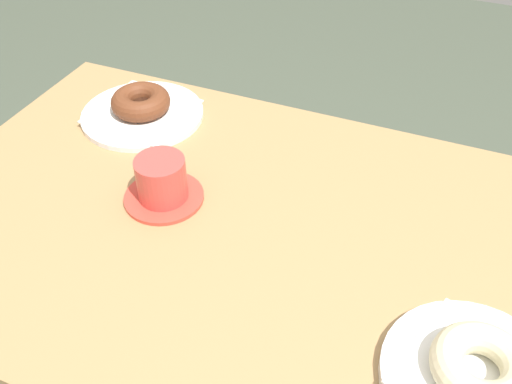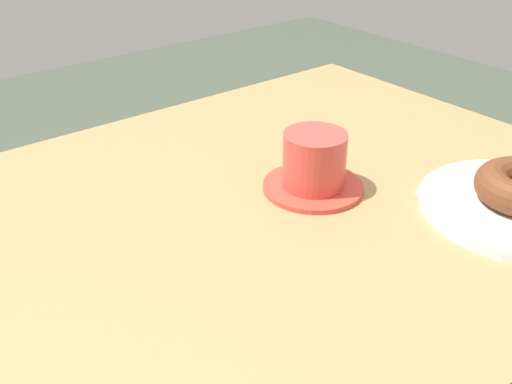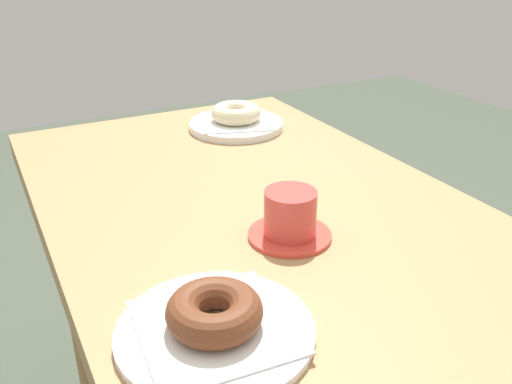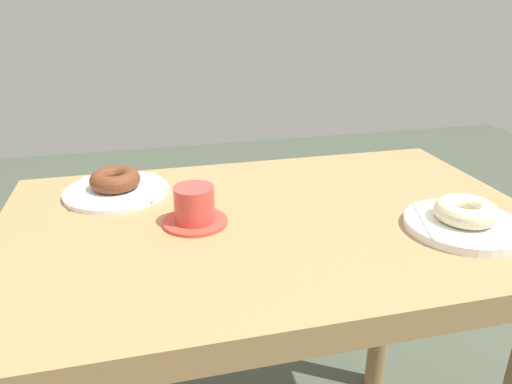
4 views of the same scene
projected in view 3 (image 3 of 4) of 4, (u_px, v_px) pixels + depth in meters
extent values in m
cube|color=#A07B4D|center=(250.00, 210.00, 0.95)|extent=(1.04, 0.66, 0.05)
cylinder|color=#9D764A|center=(79.00, 302.00, 1.34)|extent=(0.06, 0.06, 0.71)
cylinder|color=#9D764A|center=(263.00, 251.00, 1.56)|extent=(0.06, 0.06, 0.71)
cylinder|color=white|center=(215.00, 331.00, 0.62)|extent=(0.22, 0.22, 0.01)
cube|color=white|center=(215.00, 326.00, 0.61)|extent=(0.18, 0.18, 0.00)
torus|color=brown|center=(214.00, 311.00, 0.60)|extent=(0.11, 0.11, 0.04)
cylinder|color=white|center=(236.00, 125.00, 1.25)|extent=(0.21, 0.21, 0.02)
cube|color=white|center=(236.00, 121.00, 1.25)|extent=(0.19, 0.19, 0.00)
torus|color=beige|center=(236.00, 113.00, 1.24)|extent=(0.11, 0.11, 0.04)
cylinder|color=#D94233|center=(290.00, 235.00, 0.81)|extent=(0.12, 0.12, 0.01)
cylinder|color=#D0433C|center=(290.00, 213.00, 0.80)|extent=(0.08, 0.08, 0.07)
cylinder|color=black|center=(291.00, 194.00, 0.78)|extent=(0.07, 0.07, 0.00)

